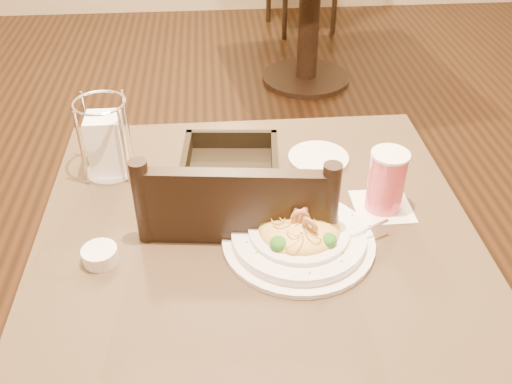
{
  "coord_description": "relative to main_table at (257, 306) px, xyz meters",
  "views": [
    {
      "loc": [
        -0.07,
        -0.9,
        1.51
      ],
      "look_at": [
        0.0,
        0.02,
        0.83
      ],
      "focal_mm": 40.0,
      "sensor_mm": 36.0,
      "label": 1
    }
  ],
  "objects": [
    {
      "name": "main_table",
      "position": [
        0.0,
        0.0,
        0.0
      ],
      "size": [
        0.9,
        0.9,
        0.75
      ],
      "color": "black",
      "rests_on": "ground"
    },
    {
      "name": "bread_basket",
      "position": [
        -0.04,
        0.21,
        0.26
      ],
      "size": [
        0.23,
        0.2,
        0.06
      ],
      "rotation": [
        0.0,
        0.0,
        -0.08
      ],
      "color": "black",
      "rests_on": "main_table"
    },
    {
      "name": "dining_chair_near",
      "position": [
        -0.03,
        0.1,
        -0.01
      ],
      "size": [
        0.46,
        0.46,
        0.93
      ],
      "rotation": [
        0.0,
        0.0,
        3.03
      ],
      "color": "black",
      "rests_on": "ground"
    },
    {
      "name": "butter_ramekin",
      "position": [
        -0.31,
        -0.07,
        0.25
      ],
      "size": [
        0.07,
        0.07,
        0.03
      ],
      "primitive_type": "cylinder",
      "rotation": [
        0.0,
        0.0,
        -0.09
      ],
      "color": "white",
      "rests_on": "main_table"
    },
    {
      "name": "side_plate",
      "position": [
        0.17,
        0.25,
        0.24
      ],
      "size": [
        0.17,
        0.17,
        0.01
      ],
      "primitive_type": "cylinder",
      "rotation": [
        0.0,
        0.0,
        -0.15
      ],
      "color": "white",
      "rests_on": "main_table"
    },
    {
      "name": "napkin_caddy",
      "position": [
        -0.32,
        0.23,
        0.32
      ],
      "size": [
        0.12,
        0.12,
        0.19
      ],
      "rotation": [
        0.0,
        0.0,
        0.04
      ],
      "color": "silver",
      "rests_on": "main_table"
    },
    {
      "name": "drink_glass",
      "position": [
        0.28,
        0.05,
        0.3
      ],
      "size": [
        0.12,
        0.12,
        0.14
      ],
      "rotation": [
        0.0,
        0.0,
        0.01
      ],
      "color": "white",
      "rests_on": "main_table"
    },
    {
      "name": "pasta_bowl",
      "position": [
        0.08,
        -0.05,
        0.26
      ],
      "size": [
        0.34,
        0.31,
        0.1
      ],
      "rotation": [
        0.0,
        0.0,
        0.26
      ],
      "color": "white",
      "rests_on": "main_table"
    }
  ]
}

